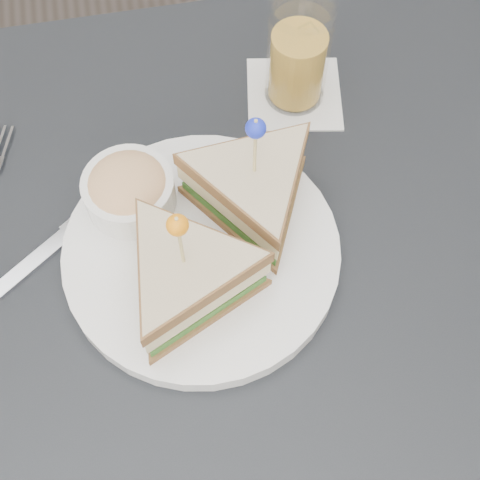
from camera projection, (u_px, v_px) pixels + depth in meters
ground_plane at (236, 428)px, 1.36m from camera, size 3.50×3.50×0.00m
table at (233, 300)px, 0.77m from camera, size 0.80×0.80×0.75m
plate_meal at (207, 232)px, 0.67m from camera, size 0.34×0.31×0.17m
cutlery_knife at (74, 228)px, 0.72m from camera, size 0.20×0.15×0.01m
drink_set at (298, 57)px, 0.76m from camera, size 0.13×0.13×0.14m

